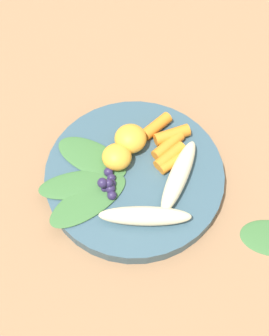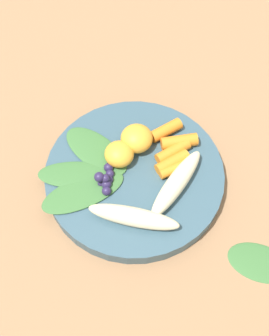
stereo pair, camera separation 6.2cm
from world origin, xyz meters
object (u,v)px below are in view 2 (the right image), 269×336
at_px(banana_peeled_right, 134,217).
at_px(orange_segment_near, 119,154).
at_px(bowl, 134,176).
at_px(kale_leaf_stray, 260,262).
at_px(banana_peeled_left, 176,183).

bearing_deg(banana_peeled_right, orange_segment_near, 114.53).
relative_size(bowl, kale_leaf_stray, 3.02).
relative_size(banana_peeled_left, kale_leaf_stray, 1.44).
xyz_separation_m(banana_peeled_left, orange_segment_near, (0.02, 0.09, 0.00)).
distance_m(orange_segment_near, kale_leaf_stray, 0.25).
xyz_separation_m(banana_peeled_left, banana_peeled_right, (-0.07, 0.04, 0.00)).
bearing_deg(banana_peeled_right, bowl, 101.54).
bearing_deg(banana_peeled_left, bowl, 99.62).
bearing_deg(banana_peeled_left, banana_peeled_right, 164.65).
bearing_deg(banana_peeled_right, banana_peeled_left, 53.06).
distance_m(banana_peeled_left, orange_segment_near, 0.10).
bearing_deg(bowl, orange_segment_near, 63.94).
xyz_separation_m(bowl, banana_peeled_right, (-0.08, -0.02, 0.03)).
relative_size(banana_peeled_right, kale_leaf_stray, 1.44).
relative_size(orange_segment_near, kale_leaf_stray, 0.49).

